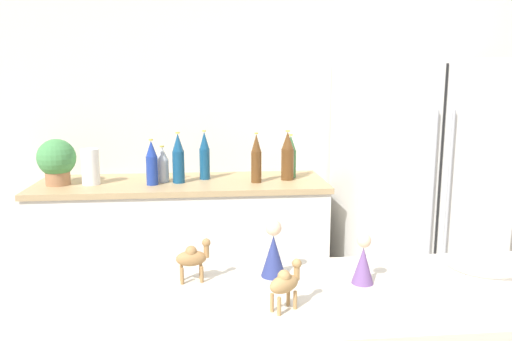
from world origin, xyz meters
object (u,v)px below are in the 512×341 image
at_px(back_bottle_1, 178,159).
at_px(back_bottle_2, 256,159).
at_px(back_bottle_6, 205,156).
at_px(wise_man_figurine_purple, 363,262).
at_px(back_bottle_0, 162,165).
at_px(fruit_bowl, 483,269).
at_px(wise_man_figurine_crimson, 273,252).
at_px(refrigerator, 413,190).
at_px(back_bottle_3, 287,156).
at_px(back_bottle_4, 152,163).
at_px(camel_figurine_second, 285,282).
at_px(camel_figurine, 193,257).
at_px(potted_plant, 57,160).
at_px(paper_towel_roll, 90,167).
at_px(back_bottle_5, 291,157).

xyz_separation_m(back_bottle_1, back_bottle_2, (0.49, -0.04, -0.00)).
bearing_deg(back_bottle_6, wise_man_figurine_purple, -76.39).
bearing_deg(back_bottle_1, back_bottle_0, 160.34).
distance_m(back_bottle_6, fruit_bowl, 2.08).
xyz_separation_m(back_bottle_2, wise_man_figurine_crimson, (-0.12, -1.68, -0.02)).
relative_size(back_bottle_1, wise_man_figurine_crimson, 1.84).
height_order(back_bottle_6, wise_man_figurine_purple, back_bottle_6).
distance_m(refrigerator, back_bottle_6, 1.40).
height_order(back_bottle_0, back_bottle_3, back_bottle_3).
xyz_separation_m(back_bottle_4, wise_man_figurine_crimson, (0.53, -1.67, -0.00)).
xyz_separation_m(refrigerator, camel_figurine_second, (-1.16, -1.91, 0.21)).
bearing_deg(wise_man_figurine_crimson, back_bottle_6, 96.54).
bearing_deg(camel_figurine, potted_plant, 116.66).
bearing_deg(wise_man_figurine_crimson, back_bottle_1, 102.25).
bearing_deg(paper_towel_roll, back_bottle_0, 4.25).
xyz_separation_m(paper_towel_roll, back_bottle_3, (1.24, 0.02, 0.04)).
relative_size(back_bottle_3, fruit_bowl, 1.53).
bearing_deg(back_bottle_5, back_bottle_3, -112.65).
xyz_separation_m(potted_plant, camel_figurine_second, (1.12, -1.95, -0.02)).
height_order(camel_figurine, camel_figurine_second, same).
relative_size(back_bottle_6, camel_figurine, 2.50).
height_order(back_bottle_2, back_bottle_6, back_bottle_6).
distance_m(refrigerator, camel_figurine_second, 2.25).
height_order(fruit_bowl, wise_man_figurine_purple, wise_man_figurine_purple).
height_order(back_bottle_2, fruit_bowl, back_bottle_2).
relative_size(refrigerator, back_bottle_4, 5.90).
bearing_deg(refrigerator, wise_man_figurine_crimson, -124.60).
xyz_separation_m(camel_figurine, wise_man_figurine_crimson, (0.24, 0.02, 0.00)).
height_order(back_bottle_5, back_bottle_6, back_bottle_6).
bearing_deg(fruit_bowl, back_bottle_6, 113.19).
xyz_separation_m(back_bottle_0, back_bottle_1, (0.10, -0.04, 0.04)).
distance_m(back_bottle_3, back_bottle_6, 0.54).
relative_size(back_bottle_4, camel_figurine_second, 2.23).
bearing_deg(back_bottle_5, wise_man_figurine_crimson, -101.20).
xyz_separation_m(back_bottle_0, back_bottle_5, (0.84, 0.07, 0.03)).
bearing_deg(fruit_bowl, wise_man_figurine_crimson, 171.36).
distance_m(back_bottle_1, back_bottle_2, 0.49).
bearing_deg(back_bottle_6, back_bottle_5, 0.74).
height_order(paper_towel_roll, back_bottle_6, back_bottle_6).
xyz_separation_m(potted_plant, back_bottle_3, (1.44, 0.02, 0.00)).
xyz_separation_m(back_bottle_3, back_bottle_4, (-0.86, -0.07, -0.02)).
bearing_deg(back_bottle_3, refrigerator, -3.78).
bearing_deg(back_bottle_0, wise_man_figurine_purple, -68.38).
bearing_deg(back_bottle_5, back_bottle_6, -179.26).
height_order(back_bottle_1, wise_man_figurine_purple, back_bottle_1).
height_order(back_bottle_1, fruit_bowl, back_bottle_1).
bearing_deg(wise_man_figurine_purple, back_bottle_1, 109.15).
xyz_separation_m(back_bottle_1, camel_figurine_second, (0.37, -1.94, -0.02)).
distance_m(back_bottle_6, camel_figurine, 1.84).
bearing_deg(back_bottle_0, camel_figurine, -82.43).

